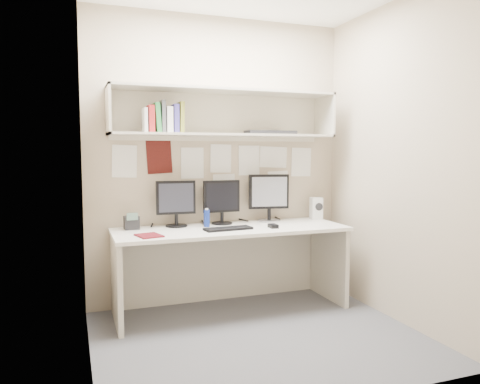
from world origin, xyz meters
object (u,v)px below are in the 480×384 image
object	(u,v)px
monitor_left	(176,201)
desk	(231,269)
monitor_right	(269,196)
desk_phone	(132,223)
maroon_notebook	(149,236)
monitor_center	(222,200)
keyboard	(228,229)
speaker	(316,208)

from	to	relation	value
monitor_left	desk	bearing A→B (deg)	-24.68
monitor_right	desk_phone	world-z (taller)	monitor_right
maroon_notebook	desk_phone	distance (m)	0.39
desk	desk_phone	size ratio (longest dim) A/B	13.67
monitor_center	maroon_notebook	world-z (taller)	monitor_center
keyboard	speaker	world-z (taller)	speaker
desk	speaker	bearing A→B (deg)	11.64
keyboard	desk_phone	world-z (taller)	desk_phone
monitor_left	monitor_right	distance (m)	0.88
monitor_right	desk_phone	xyz separation A→B (m)	(-1.27, -0.02, -0.18)
monitor_right	speaker	world-z (taller)	monitor_right
desk	monitor_center	size ratio (longest dim) A/B	5.06
monitor_right	speaker	bearing A→B (deg)	8.07
monitor_right	desk_phone	size ratio (longest dim) A/B	3.02
desk	keyboard	size ratio (longest dim) A/B	4.96
monitor_center	monitor_right	size ratio (longest dim) A/B	0.90
monitor_left	desk_phone	world-z (taller)	monitor_left
desk	monitor_left	bearing A→B (deg)	153.05
keyboard	speaker	xyz separation A→B (m)	(1.00, 0.30, 0.10)
maroon_notebook	desk_phone	bearing A→B (deg)	89.67
monitor_right	speaker	xyz separation A→B (m)	(0.49, -0.03, -0.14)
monitor_right	monitor_left	bearing A→B (deg)	-168.94
speaker	keyboard	bearing A→B (deg)	-152.53
monitor_center	keyboard	xyz separation A→B (m)	(-0.05, -0.33, -0.21)
keyboard	monitor_center	bearing A→B (deg)	76.54
monitor_right	speaker	distance (m)	0.51
desk	monitor_left	world-z (taller)	monitor_left
monitor_right	speaker	size ratio (longest dim) A/B	2.09
monitor_center	maroon_notebook	size ratio (longest dim) A/B	1.88
monitor_right	maroon_notebook	world-z (taller)	monitor_right
desk	monitor_right	bearing A→B (deg)	25.94
maroon_notebook	desk_phone	world-z (taller)	desk_phone
monitor_left	maroon_notebook	size ratio (longest dim) A/B	1.90
monitor_right	maroon_notebook	bearing A→B (deg)	-150.26
speaker	desk	bearing A→B (deg)	-157.53
monitor_right	maroon_notebook	size ratio (longest dim) A/B	2.09
monitor_center	desk_phone	bearing A→B (deg)	179.61
desk	monitor_right	size ratio (longest dim) A/B	4.53
monitor_center	keyboard	world-z (taller)	monitor_center
monitor_center	keyboard	size ratio (longest dim) A/B	0.98
monitor_right	desk_phone	distance (m)	1.28
desk	monitor_center	bearing A→B (deg)	93.52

